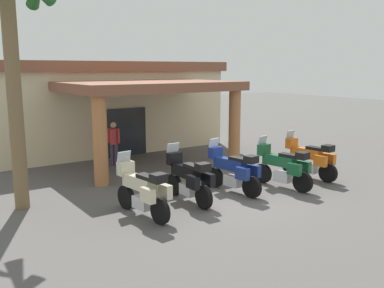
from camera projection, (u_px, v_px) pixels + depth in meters
The scene contains 9 objects.
ground_plane at pixel (234, 197), 12.63m from camera, with size 80.00×80.00×0.00m, color #514F4C.
motel_building at pixel (96, 103), 20.95m from camera, with size 11.20×11.65×4.11m.
motorcycle_cream at pixel (143, 190), 10.90m from camera, with size 0.79×2.21×1.61m.
motorcycle_black at pixel (189, 178), 12.09m from camera, with size 0.70×2.21×1.61m.
motorcycle_blue at pixel (233, 171), 13.00m from camera, with size 0.82×2.21×1.61m.
motorcycle_green at pixel (283, 167), 13.51m from camera, with size 0.83×2.21×1.61m.
motorcycle_orange at pixel (310, 159), 14.70m from camera, with size 0.76×2.21×1.61m.
pedestrian at pixel (114, 140), 16.61m from camera, with size 0.37×0.43×1.74m.
palm_tree_roadside at pixel (10, 35), 10.88m from camera, with size 2.46×2.50×6.58m.
Camera 1 is at (-7.80, -9.39, 3.83)m, focal length 39.40 mm.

